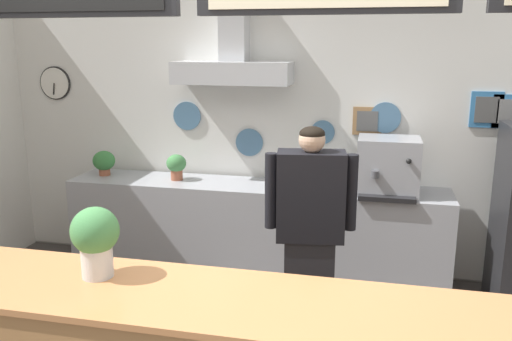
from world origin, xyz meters
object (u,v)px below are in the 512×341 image
at_px(potted_thyme, 319,177).
at_px(basil_vase, 96,240).
at_px(potted_basil, 104,162).
at_px(espresso_machine, 388,166).
at_px(potted_sage, 176,165).
at_px(shop_worker, 310,240).

bearing_deg(potted_thyme, basil_vase, -107.99).
relative_size(potted_basil, potted_thyme, 1.28).
relative_size(espresso_machine, potted_sage, 2.11).
bearing_deg(potted_thyme, espresso_machine, -2.91).
distance_m(espresso_machine, potted_sage, 1.92).
distance_m(espresso_machine, potted_basil, 2.68).
height_order(shop_worker, potted_basil, shop_worker).
bearing_deg(espresso_machine, potted_basil, 178.91).
bearing_deg(potted_sage, basil_vase, -77.47).
relative_size(shop_worker, basil_vase, 4.79).
distance_m(shop_worker, basil_vase, 1.54).
bearing_deg(shop_worker, potted_sage, -49.31).
relative_size(espresso_machine, potted_thyme, 2.74).
xyz_separation_m(espresso_machine, potted_thyme, (-0.59, 0.03, -0.13)).
distance_m(potted_sage, basil_vase, 2.51).
distance_m(potted_basil, basil_vase, 2.79).
distance_m(potted_sage, potted_basil, 0.75).
height_order(potted_basil, potted_thyme, potted_basil).
relative_size(potted_sage, basil_vase, 0.71).
xyz_separation_m(potted_basil, potted_thyme, (2.09, -0.02, -0.03)).
relative_size(shop_worker, potted_thyme, 8.77).
xyz_separation_m(potted_sage, potted_basil, (-0.75, 0.02, -0.01)).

